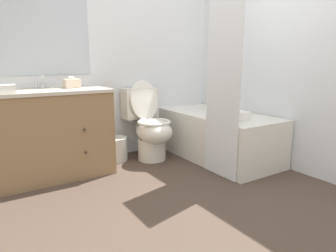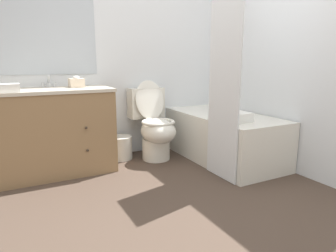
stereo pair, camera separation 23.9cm
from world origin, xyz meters
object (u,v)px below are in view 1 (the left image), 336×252
(sink_faucet, at_px, (42,84))
(toilet, at_px, (150,126))
(bathtub, at_px, (217,135))
(vanity_cabinet, at_px, (50,133))
(wastebasket, at_px, (115,149))
(bath_towel_folded, at_px, (232,116))
(tissue_box, at_px, (72,83))

(sink_faucet, height_order, toilet, sink_faucet)
(toilet, distance_m, bathtub, 0.77)
(vanity_cabinet, bearing_deg, toilet, -2.95)
(vanity_cabinet, relative_size, bathtub, 0.77)
(vanity_cabinet, height_order, wastebasket, vanity_cabinet)
(vanity_cabinet, distance_m, sink_faucet, 0.48)
(toilet, bearing_deg, sink_faucet, 166.83)
(toilet, relative_size, wastebasket, 3.32)
(toilet, height_order, bath_towel_folded, toilet)
(wastebasket, distance_m, bath_towel_folded, 1.31)
(tissue_box, bearing_deg, bathtub, -18.02)
(sink_faucet, distance_m, toilet, 1.17)
(wastebasket, bearing_deg, sink_faucet, 172.34)
(sink_faucet, bearing_deg, tissue_box, -30.12)
(toilet, height_order, tissue_box, tissue_box)
(toilet, bearing_deg, vanity_cabinet, 177.05)
(wastebasket, bearing_deg, bathtub, -27.22)
(toilet, bearing_deg, bathtub, -29.25)
(tissue_box, bearing_deg, wastebasket, 6.29)
(vanity_cabinet, bearing_deg, wastebasket, 8.07)
(bathtub, height_order, tissue_box, tissue_box)
(toilet, distance_m, wastebasket, 0.45)
(tissue_box, bearing_deg, bath_towel_folded, -33.24)
(tissue_box, height_order, bath_towel_folded, tissue_box)
(vanity_cabinet, bearing_deg, tissue_box, 11.29)
(sink_faucet, bearing_deg, bathtub, -19.88)
(vanity_cabinet, xyz_separation_m, bath_towel_folded, (1.54, -0.80, 0.13))
(bath_towel_folded, bearing_deg, toilet, 124.02)
(vanity_cabinet, height_order, sink_faucet, sink_faucet)
(wastebasket, xyz_separation_m, tissue_box, (-0.44, -0.05, 0.74))
(toilet, relative_size, bath_towel_folded, 3.18)
(toilet, bearing_deg, wastebasket, 156.84)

